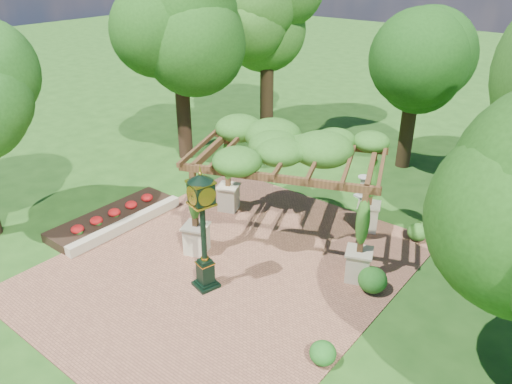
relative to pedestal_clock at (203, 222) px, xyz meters
The scene contains 13 objects.
ground 2.35m from the pedestal_clock, 128.45° to the left, with size 120.00×120.00×0.00m, color #1E4714.
brick_plaza 2.62m from the pedestal_clock, 98.35° to the left, with size 10.00×12.00×0.04m, color brown.
border_wall 5.28m from the pedestal_clock, behind, with size 0.35×5.00×0.40m, color #C6B793.
flower_bed 6.12m from the pedestal_clock, behind, with size 1.50×5.00×0.36m, color red.
pedestal_clock is the anchor object (origin of this frame).
pergola 3.91m from the pedestal_clock, 84.92° to the left, with size 7.38×6.04×4.01m.
sundial 8.93m from the pedestal_clock, 84.45° to the left, with size 0.65×0.65×0.94m.
shrub_front 4.97m from the pedestal_clock, ahead, with size 0.69×0.69×0.62m, color #1C5718.
shrub_mid 5.45m from the pedestal_clock, 35.76° to the left, with size 0.89×0.89×0.80m, color #1D5317.
shrub_back 8.09m from the pedestal_clock, 58.88° to the left, with size 0.71×0.71×0.64m, color #275819.
tree_west_near 11.62m from the pedestal_clock, 138.88° to the left, with size 4.65×4.65×8.79m.
tree_west_far 16.08m from the pedestal_clock, 120.50° to the left, with size 4.52×4.52×9.41m.
tree_north 13.26m from the pedestal_clock, 86.64° to the left, with size 4.30×4.30×7.37m.
Camera 1 is at (9.29, -9.17, 9.52)m, focal length 35.00 mm.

